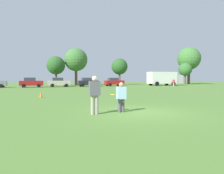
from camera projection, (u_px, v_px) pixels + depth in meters
ground_plane at (137, 112)px, 10.08m from camera, size 180.89×180.89×0.00m
player_thrower at (95, 93)px, 9.34m from camera, size 0.50×0.30×1.75m
player_defender at (121, 96)px, 9.96m from camera, size 0.45×0.26×1.44m
frisbee at (113, 95)px, 9.45m from camera, size 0.27×0.27×0.08m
traffic_cone at (41, 95)px, 17.69m from camera, size 0.32×0.32×0.48m
parked_car_mid_left at (31, 82)px, 38.72m from camera, size 4.28×2.38×1.82m
parked_car_center at (59, 82)px, 40.60m from camera, size 4.28×2.38×1.82m
parked_car_mid_right at (88, 82)px, 42.91m from camera, size 4.28×2.38×1.82m
parked_car_near_right at (114, 82)px, 45.66m from camera, size 4.28×2.38×1.82m
box_truck at (164, 78)px, 48.81m from camera, size 8.61×3.28×3.18m
bystander_sideline_watcher at (174, 82)px, 43.20m from camera, size 0.34×0.49×1.61m
tree_east_birch at (56, 65)px, 46.72m from camera, size 4.12×4.12×6.69m
tree_east_oak at (76, 60)px, 48.81m from camera, size 5.41×5.41×8.80m
tree_far_east_pine at (120, 67)px, 55.44m from camera, size 4.34×4.34×7.05m
tree_far_west_pine at (185, 69)px, 59.91m from camera, size 3.84×3.84×6.24m
tree_horizon_center at (189, 59)px, 62.26m from camera, size 6.84×6.84×11.11m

